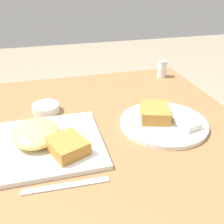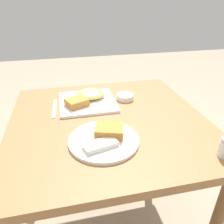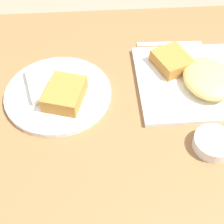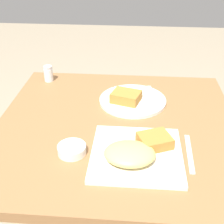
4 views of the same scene
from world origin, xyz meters
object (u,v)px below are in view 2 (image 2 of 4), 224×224
object	(u,v)px
plate_oval_far	(105,138)
sauce_ramekin	(125,97)
butter_knife	(55,108)
plate_square_near	(87,99)
salt_shaker	(224,149)

from	to	relation	value
plate_oval_far	sauce_ramekin	size ratio (longest dim) A/B	3.00
plate_oval_far	sauce_ramekin	bearing A→B (deg)	-117.00
butter_knife	plate_square_near	bearing A→B (deg)	103.16
plate_oval_far	butter_knife	size ratio (longest dim) A/B	1.39
sauce_ramekin	butter_knife	xyz separation A→B (m)	(0.38, 0.03, -0.01)
plate_square_near	salt_shaker	size ratio (longest dim) A/B	3.88
sauce_ramekin	butter_knife	distance (m)	0.38
sauce_ramekin	plate_oval_far	bearing A→B (deg)	63.00
plate_oval_far	plate_square_near	bearing A→B (deg)	-85.99
plate_oval_far	butter_knife	distance (m)	0.38
salt_shaker	butter_knife	size ratio (longest dim) A/B	0.37
salt_shaker	plate_oval_far	bearing A→B (deg)	-24.05
plate_square_near	sauce_ramekin	bearing A→B (deg)	178.44
butter_knife	plate_oval_far	bearing A→B (deg)	32.94
sauce_ramekin	butter_knife	world-z (taller)	sauce_ramekin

